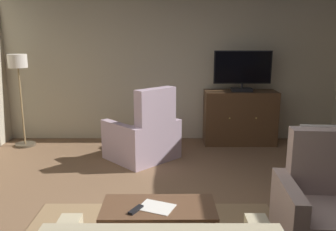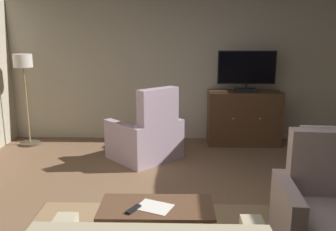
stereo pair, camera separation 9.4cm
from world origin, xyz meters
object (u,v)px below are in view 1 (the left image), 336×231
folded_newspaper (156,207)px  armchair_in_far_corner (144,137)px  television (242,70)px  coffee_table (158,211)px  tv_remote (136,210)px  armchair_by_fireplace (324,212)px  floor_lamp (19,78)px  tv_cabinet (239,119)px

folded_newspaper → armchair_in_far_corner: (-0.27, 2.40, -0.06)m
television → coffee_table: size_ratio=0.96×
coffee_table → folded_newspaper: folded_newspaper is taller
tv_remote → armchair_by_fireplace: bearing=-55.5°
floor_lamp → armchair_by_fireplace: bearing=-37.2°
coffee_table → tv_cabinet: bearing=66.8°
television → coffee_table: 3.57m
tv_cabinet → armchair_in_far_corner: 1.86m
armchair_in_far_corner → armchair_by_fireplace: size_ratio=1.19×
coffee_table → tv_remote: 0.22m
tv_remote → folded_newspaper: size_ratio=0.57×
tv_cabinet → floor_lamp: bearing=-177.6°
tv_cabinet → coffee_table: 3.48m
tv_cabinet → armchair_by_fireplace: (0.14, -3.17, -0.12)m
tv_cabinet → television: 0.88m
folded_newspaper → armchair_in_far_corner: bearing=119.1°
television → folded_newspaper: size_ratio=3.30×
tv_cabinet → armchair_by_fireplace: 3.18m
tv_cabinet → tv_remote: 3.65m
armchair_in_far_corner → tv_remote: bearing=-87.8°
armchair_in_far_corner → armchair_by_fireplace: 2.96m
armchair_in_far_corner → tv_cabinet: bearing=26.5°
coffee_table → folded_newspaper: bearing=-121.0°
tv_cabinet → television: size_ratio=1.28×
floor_lamp → folded_newspaper: bearing=-51.5°
folded_newspaper → armchair_by_fireplace: size_ratio=0.28×
floor_lamp → tv_cabinet: bearing=2.4°
television → folded_newspaper: (-1.39, -3.18, -0.92)m
tv_remote → armchair_in_far_corner: (-0.09, 2.46, -0.07)m
tv_remote → floor_lamp: (-2.26, 3.13, 0.79)m
tv_cabinet → tv_remote: size_ratio=7.45×
coffee_table → armchair_by_fireplace: 1.52m
armchair_by_fireplace → floor_lamp: 5.06m
television → armchair_by_fireplace: television is taller
tv_cabinet → tv_remote: (-1.57, -3.29, -0.04)m
television → armchair_in_far_corner: 2.08m
television → folded_newspaper: bearing=-113.7°
coffee_table → tv_remote: (-0.20, -0.09, 0.06)m
folded_newspaper → floor_lamp: (-2.44, 3.07, 0.80)m
coffee_table → tv_remote: bearing=-155.4°
floor_lamp → tv_remote: bearing=-54.2°
tv_remote → armchair_in_far_corner: 2.46m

